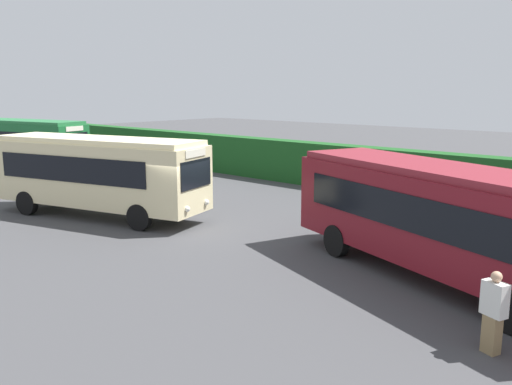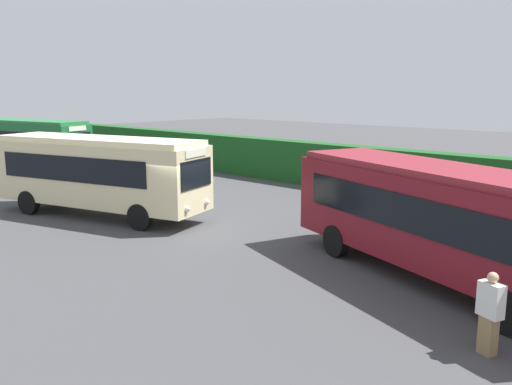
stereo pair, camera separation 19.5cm
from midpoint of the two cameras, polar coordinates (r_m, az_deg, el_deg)
The scene contains 6 objects.
ground_plane at distance 20.50m, azimuth -8.20°, elevation -3.74°, with size 113.25×113.25×0.00m, color #424244.
bus_green at distance 37.14m, azimuth -23.58°, elevation 4.92°, with size 9.60×4.39×3.25m.
bus_cream at distance 22.75m, azimuth -16.65°, elevation 2.14°, with size 9.67×4.92×3.23m.
bus_maroon at distance 15.22m, azimuth 18.78°, elevation -2.33°, with size 10.18×5.66×3.13m.
person_left at distance 11.67m, azimuth 23.41°, elevation -11.43°, with size 0.55×0.42×1.69m.
hedge_row at distance 28.33m, azimuth 8.97°, elevation 2.67°, with size 68.63×1.12×2.31m, color #1A501E.
Camera 1 is at (15.29, -12.63, 5.13)m, focal length 37.78 mm.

